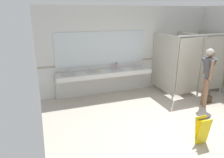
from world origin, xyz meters
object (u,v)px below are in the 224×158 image
(handbag, at_px, (207,99))
(soap_dispenser, at_px, (117,66))
(person_standing, at_px, (208,70))
(paper_cup, at_px, (98,71))
(wet_floor_sign, at_px, (202,131))

(handbag, height_order, soap_dispenser, soap_dispenser)
(person_standing, height_order, paper_cup, person_standing)
(handbag, distance_m, soap_dispenser, 3.01)
(person_standing, xyz_separation_m, soap_dispenser, (-2.03, 1.89, -0.15))
(person_standing, distance_m, handbag, 1.02)
(handbag, distance_m, paper_cup, 3.48)
(person_standing, relative_size, wet_floor_sign, 2.82)
(wet_floor_sign, bearing_deg, paper_cup, 113.10)
(handbag, bearing_deg, soap_dispenser, 142.61)
(person_standing, distance_m, soap_dispenser, 2.78)
(person_standing, distance_m, wet_floor_sign, 2.19)
(handbag, xyz_separation_m, wet_floor_sign, (-1.68, -1.62, 0.20))
(handbag, relative_size, paper_cup, 4.02)
(paper_cup, bearing_deg, person_standing, -31.06)
(soap_dispenser, distance_m, paper_cup, 0.76)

